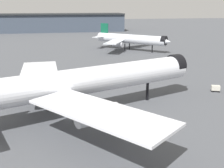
% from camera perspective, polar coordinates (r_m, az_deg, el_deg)
% --- Properties ---
extents(ground, '(900.00, 900.00, 0.00)m').
position_cam_1_polar(ground, '(63.19, -8.38, -6.82)').
color(ground, '#4C4F54').
extents(airliner_near_gate, '(64.93, 58.03, 17.65)m').
position_cam_1_polar(airliner_near_gate, '(61.80, -6.77, 0.36)').
color(airliner_near_gate, silver).
rests_on(airliner_near_gate, ground).
extents(airliner_far_taxiway, '(39.00, 38.58, 14.38)m').
position_cam_1_polar(airliner_far_taxiway, '(154.59, 3.80, 9.30)').
color(airliner_far_taxiway, silver).
rests_on(airliner_far_taxiway, ground).
extents(terminal_building, '(167.98, 31.04, 32.65)m').
position_cam_1_polar(terminal_building, '(275.90, -16.13, 12.20)').
color(terminal_building, '#3D4756').
rests_on(terminal_building, ground).
extents(baggage_cart_trailing, '(2.78, 2.53, 1.82)m').
position_cam_1_polar(baggage_cart_trailing, '(85.79, 20.73, -0.85)').
color(baggage_cart_trailing, black).
rests_on(baggage_cart_trailing, ground).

